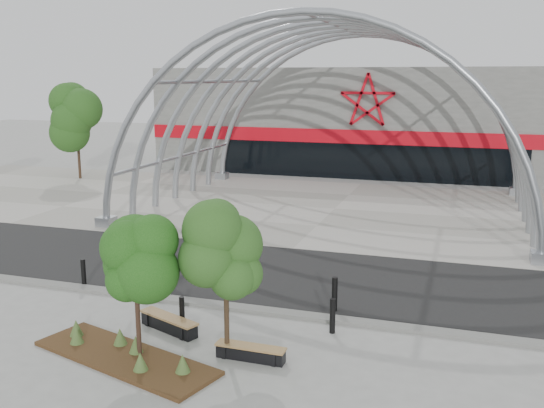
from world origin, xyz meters
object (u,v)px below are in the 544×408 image
Objects in this scene: street_tree_1 at (226,255)px; bench_0 at (169,324)px; bollard_2 at (182,313)px; street_tree_0 at (135,254)px; bench_1 at (251,353)px.

bench_0 is at bearing 155.29° from street_tree_1.
street_tree_1 reaches higher than bollard_2.
bench_0 is at bearing 92.21° from street_tree_0.
street_tree_1 is 4.04× the size of bollard_2.
street_tree_0 reaches higher than street_tree_1.
street_tree_0 reaches higher than bench_1.
bollard_2 is (-2.63, 1.30, 0.30)m from bench_1.
street_tree_0 is at bearing -87.79° from bench_0.
street_tree_0 is 4.08× the size of bollard_2.
bench_1 is (0.66, 0.02, -2.65)m from street_tree_1.
street_tree_1 is at bearing -177.83° from bench_1.
bollard_2 reaches higher than bench_1.
bench_1 is 1.94× the size of bollard_2.
street_tree_0 is at bearing -160.89° from street_tree_1.
street_tree_0 is 3.21m from bench_0.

